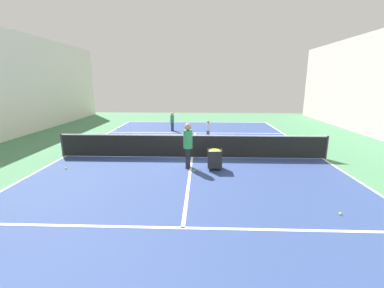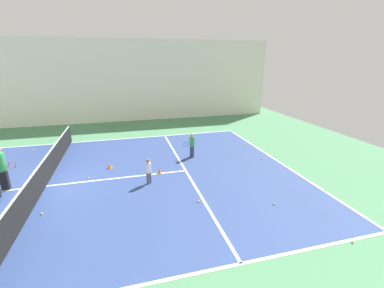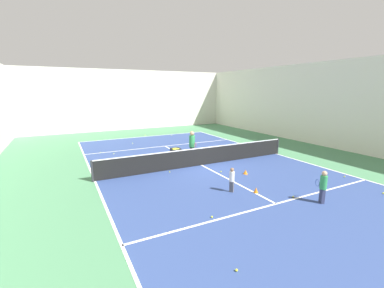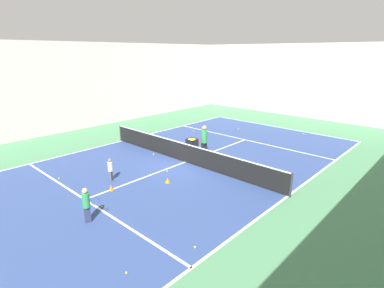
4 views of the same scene
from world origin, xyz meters
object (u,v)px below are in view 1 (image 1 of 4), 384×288
object	(u,v)px
ball_cart	(215,155)
player_near_baseline	(172,120)
coach_at_net	(188,143)
child_midcourt	(208,129)
tennis_net	(192,146)
training_cone_1	(171,143)
training_cone_0	(194,135)

from	to	relation	value
ball_cart	player_near_baseline	bearing A→B (deg)	-72.42
coach_at_net	child_midcourt	world-z (taller)	coach_at_net
tennis_net	training_cone_1	world-z (taller)	tennis_net
tennis_net	player_near_baseline	xyz separation A→B (m)	(1.66, -6.68, 0.20)
coach_at_net	training_cone_0	distance (m)	6.23
coach_at_net	training_cone_1	world-z (taller)	coach_at_net
child_midcourt	training_cone_1	xyz separation A→B (m)	(2.11, 1.65, -0.52)
player_near_baseline	ball_cart	xyz separation A→B (m)	(-2.62, 8.28, -0.18)
player_near_baseline	ball_cart	distance (m)	8.69
coach_at_net	child_midcourt	bearing A→B (deg)	-7.28
coach_at_net	child_midcourt	distance (m)	5.69
training_cone_0	player_near_baseline	bearing A→B (deg)	-50.80
tennis_net	ball_cart	distance (m)	1.86
player_near_baseline	coach_at_net	bearing A→B (deg)	33.05
child_midcourt	ball_cart	bearing A→B (deg)	-32.17
tennis_net	coach_at_net	size ratio (longest dim) A/B	6.71
tennis_net	training_cone_0	world-z (taller)	tennis_net
training_cone_0	training_cone_1	distance (m)	2.53
player_near_baseline	training_cone_1	size ratio (longest dim) A/B	5.50
tennis_net	training_cone_0	bearing A→B (deg)	-89.42
coach_at_net	player_near_baseline	bearing A→B (deg)	13.14
training_cone_0	training_cone_1	size ratio (longest dim) A/B	1.00
child_midcourt	ball_cart	xyz separation A→B (m)	(-0.12, 5.73, -0.05)
tennis_net	child_midcourt	size ratio (longest dim) A/B	11.13
child_midcourt	training_cone_1	bearing A→B (deg)	-85.29
tennis_net	training_cone_0	distance (m)	4.73
child_midcourt	ball_cart	distance (m)	5.74
tennis_net	child_midcourt	xyz separation A→B (m)	(-0.84, -4.14, 0.08)
training_cone_1	training_cone_0	bearing A→B (deg)	-118.73
ball_cart	training_cone_0	bearing A→B (deg)	-80.87
child_midcourt	coach_at_net	bearing A→B (deg)	-43.05
player_near_baseline	ball_cart	bearing A→B (deg)	39.86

